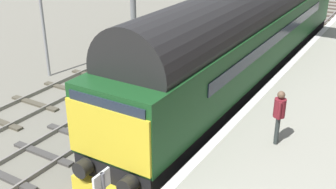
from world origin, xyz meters
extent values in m
plane|color=slate|center=(0.00, 0.00, 0.00)|extent=(140.00, 140.00, 0.00)
cube|color=gray|center=(-0.72, 0.00, 0.07)|extent=(0.07, 60.00, 0.15)
cube|color=gray|center=(0.72, 0.00, 0.07)|extent=(0.07, 60.00, 0.15)
cube|color=#4A3E35|center=(0.00, 0.00, 0.04)|extent=(2.50, 0.26, 0.09)
cube|color=#4A3E35|center=(0.00, 1.33, 0.04)|extent=(2.50, 0.26, 0.09)
cube|color=#4A3E35|center=(0.00, 2.67, 0.04)|extent=(2.50, 0.26, 0.09)
cube|color=#4A3E35|center=(0.00, 4.00, 0.04)|extent=(2.50, 0.26, 0.09)
cube|color=#4A3E35|center=(0.00, 5.33, 0.04)|extent=(2.50, 0.26, 0.09)
cube|color=#4A3E35|center=(0.00, 6.67, 0.04)|extent=(2.50, 0.26, 0.09)
cube|color=#4A3E35|center=(0.00, 8.00, 0.04)|extent=(2.50, 0.26, 0.09)
cube|color=#4A3E35|center=(0.00, 9.33, 0.04)|extent=(2.50, 0.26, 0.09)
cube|color=#4A3E35|center=(0.00, 10.67, 0.04)|extent=(2.50, 0.26, 0.09)
cube|color=#4A3E35|center=(0.00, 12.00, 0.04)|extent=(2.50, 0.26, 0.09)
cube|color=#4A3E35|center=(0.00, 13.33, 0.04)|extent=(2.50, 0.26, 0.09)
cube|color=#4A3E35|center=(0.00, 14.67, 0.04)|extent=(2.50, 0.26, 0.09)
cube|color=#4A3E35|center=(0.00, 16.00, 0.04)|extent=(2.50, 0.26, 0.09)
cube|color=#4A3E35|center=(0.00, 17.33, 0.04)|extent=(2.50, 0.26, 0.09)
cube|color=#4A3E35|center=(0.00, 18.67, 0.04)|extent=(2.50, 0.26, 0.09)
cube|color=#4A3E35|center=(0.00, 20.00, 0.04)|extent=(2.50, 0.26, 0.09)
cube|color=#4A3E35|center=(0.00, 21.33, 0.04)|extent=(2.50, 0.26, 0.09)
cube|color=#4A3E35|center=(0.00, 22.67, 0.04)|extent=(2.50, 0.26, 0.09)
cube|color=#4A3E35|center=(0.00, 24.00, 0.04)|extent=(2.50, 0.26, 0.09)
cube|color=#4A3E35|center=(0.00, 25.33, 0.04)|extent=(2.50, 0.26, 0.09)
cube|color=#4A3E35|center=(0.00, 26.67, 0.04)|extent=(2.50, 0.26, 0.09)
cube|color=#4A3E35|center=(0.00, 28.00, 0.04)|extent=(2.50, 0.26, 0.09)
cube|color=#4A3E35|center=(0.00, 29.33, 0.04)|extent=(2.50, 0.26, 0.09)
cube|color=gray|center=(-4.08, 0.00, 0.07)|extent=(0.07, 60.00, 0.15)
cube|color=gray|center=(-2.64, 0.00, 0.07)|extent=(0.07, 60.00, 0.15)
cube|color=#43413D|center=(-3.36, -2.25, 0.04)|extent=(2.50, 0.26, 0.09)
cube|color=#43413D|center=(-3.36, -0.75, 0.04)|extent=(2.50, 0.26, 0.09)
cube|color=#43413D|center=(-3.36, 0.75, 0.04)|extent=(2.50, 0.26, 0.09)
cube|color=#43413D|center=(-3.36, 2.25, 0.04)|extent=(2.50, 0.26, 0.09)
cube|color=#43413D|center=(-3.36, 3.75, 0.04)|extent=(2.50, 0.26, 0.09)
cube|color=#43413D|center=(-3.36, 5.25, 0.04)|extent=(2.50, 0.26, 0.09)
cube|color=#43413D|center=(-3.36, 6.75, 0.04)|extent=(2.50, 0.26, 0.09)
cube|color=#43413D|center=(-3.36, 8.25, 0.04)|extent=(2.50, 0.26, 0.09)
cube|color=#43413D|center=(-3.36, 9.75, 0.04)|extent=(2.50, 0.26, 0.09)
cube|color=#43413D|center=(-3.36, 11.25, 0.04)|extent=(2.50, 0.26, 0.09)
cube|color=#43413D|center=(-3.36, 12.75, 0.04)|extent=(2.50, 0.26, 0.09)
cube|color=#43413D|center=(-3.36, 14.25, 0.04)|extent=(2.50, 0.26, 0.09)
cube|color=#43413D|center=(-3.36, 15.75, 0.04)|extent=(2.50, 0.26, 0.09)
cube|color=#43413D|center=(-3.36, 17.25, 0.04)|extent=(2.50, 0.26, 0.09)
cube|color=#43413D|center=(-3.36, 18.75, 0.04)|extent=(2.50, 0.26, 0.09)
cube|color=#43413D|center=(-3.36, 20.25, 0.04)|extent=(2.50, 0.26, 0.09)
cube|color=#43413D|center=(-3.36, 21.75, 0.04)|extent=(2.50, 0.26, 0.09)
cube|color=#43413D|center=(-3.36, 23.25, 0.04)|extent=(2.50, 0.26, 0.09)
cube|color=#43413D|center=(-3.36, 24.75, 0.04)|extent=(2.50, 0.26, 0.09)
cube|color=#43413D|center=(-3.36, 26.25, 0.04)|extent=(2.50, 0.26, 0.09)
cube|color=#43413D|center=(-3.36, 27.75, 0.04)|extent=(2.50, 0.26, 0.09)
cube|color=slate|center=(-5.83, 0.00, 0.07)|extent=(0.07, 60.00, 0.15)
cube|color=#4E493A|center=(-6.55, 1.82, 0.04)|extent=(2.50, 0.26, 0.09)
cube|color=#4E493A|center=(-6.55, 3.64, 0.04)|extent=(2.50, 0.26, 0.09)
cube|color=#4E493A|center=(-6.55, 5.45, 0.04)|extent=(2.50, 0.26, 0.09)
cube|color=#4E493A|center=(-6.55, 7.27, 0.04)|extent=(2.50, 0.26, 0.09)
cube|color=#4E493A|center=(-6.55, 9.09, 0.04)|extent=(2.50, 0.26, 0.09)
cube|color=#4E493A|center=(-6.55, 10.91, 0.04)|extent=(2.50, 0.26, 0.09)
cube|color=#4E493A|center=(-6.55, 12.73, 0.04)|extent=(2.50, 0.26, 0.09)
cube|color=#4E493A|center=(-6.55, 14.55, 0.04)|extent=(2.50, 0.26, 0.09)
cube|color=#4E493A|center=(-6.55, 16.36, 0.04)|extent=(2.50, 0.26, 0.09)
cube|color=#4E493A|center=(-6.55, 18.18, 0.04)|extent=(2.50, 0.26, 0.09)
cube|color=#4E493A|center=(-6.55, 20.00, 0.04)|extent=(2.50, 0.26, 0.09)
cube|color=#4E493A|center=(-6.55, 21.82, 0.04)|extent=(2.50, 0.26, 0.09)
cube|color=#4E493A|center=(-6.55, 23.64, 0.04)|extent=(2.50, 0.26, 0.09)
cube|color=#4E493A|center=(-6.55, 25.45, 0.04)|extent=(2.50, 0.26, 0.09)
cube|color=white|center=(1.75, 0.00, 1.00)|extent=(0.30, 44.00, 0.01)
cube|color=black|center=(0.00, 8.50, 0.82)|extent=(2.56, 19.76, 0.60)
cube|color=#184A20|center=(0.00, 8.50, 2.17)|extent=(2.70, 19.76, 2.10)
cylinder|color=black|center=(0.00, 8.50, 3.40)|extent=(2.56, 18.18, 2.57)
cube|color=yellow|center=(0.00, -1.43, 2.02)|extent=(2.65, 0.08, 1.58)
cube|color=#232D3D|center=(0.00, -1.41, 2.75)|extent=(2.38, 0.04, 0.64)
cube|color=#232D3D|center=(1.37, 8.50, 2.47)|extent=(0.04, 13.84, 0.44)
cylinder|color=black|center=(-0.75, -1.64, 0.92)|extent=(0.48, 0.35, 0.48)
cylinder|color=black|center=(0.75, -1.64, 0.92)|extent=(0.48, 0.35, 0.48)
cylinder|color=black|center=(0.00, 0.48, 0.52)|extent=(1.64, 1.04, 1.04)
cylinder|color=black|center=(0.00, 1.58, 0.52)|extent=(1.64, 1.04, 1.04)
cylinder|color=black|center=(0.00, 2.68, 0.52)|extent=(1.64, 1.04, 1.04)
cylinder|color=black|center=(0.00, 14.31, 0.52)|extent=(1.64, 1.04, 1.04)
cylinder|color=black|center=(0.00, 15.41, 0.52)|extent=(1.64, 1.04, 1.04)
cylinder|color=black|center=(0.00, 16.51, 0.52)|extent=(1.64, 1.04, 1.04)
cylinder|color=gray|center=(-8.42, 4.46, 2.55)|extent=(0.14, 0.14, 5.09)
cube|color=white|center=(1.91, -3.88, 2.88)|extent=(0.05, 0.44, 0.36)
cube|color=black|center=(1.88, -3.88, 2.88)|extent=(0.01, 0.20, 0.24)
cylinder|color=#2E3635|center=(3.34, 2.18, 1.43)|extent=(0.13, 0.13, 0.84)
cylinder|color=#2E3635|center=(3.29, 2.38, 1.43)|extent=(0.13, 0.13, 0.84)
cylinder|color=maroon|center=(3.32, 2.28, 2.13)|extent=(0.42, 0.42, 0.56)
sphere|color=brown|center=(3.32, 2.28, 2.54)|extent=(0.22, 0.22, 0.22)
cylinder|color=maroon|center=(3.37, 2.08, 2.13)|extent=(0.09, 0.09, 0.52)
cylinder|color=maroon|center=(3.26, 2.48, 2.13)|extent=(0.09, 0.09, 0.52)
camera|label=1|loc=(6.10, -8.51, 7.32)|focal=44.33mm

